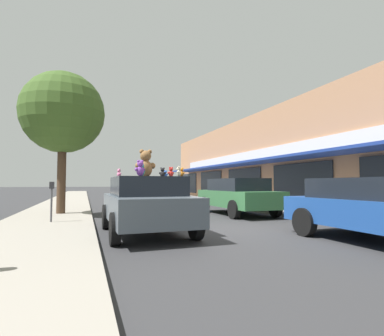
# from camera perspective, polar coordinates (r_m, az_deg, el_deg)

# --- Properties ---
(ground_plane) EXTENTS (260.00, 260.00, 0.00)m
(ground_plane) POSITION_cam_1_polar(r_m,az_deg,el_deg) (9.08, 6.36, -11.44)
(ground_plane) COLOR #333335
(sidewalk_near) EXTENTS (2.88, 90.00, 0.13)m
(sidewalk_near) POSITION_cam_1_polar(r_m,az_deg,el_deg) (8.25, -28.13, -11.52)
(sidewalk_near) COLOR gray
(sidewalk_near) RESTS_ON ground_plane
(sidewalk_far) EXTENTS (2.88, 90.00, 0.13)m
(sidewalk_far) POSITION_cam_1_polar(r_m,az_deg,el_deg) (12.19, 28.70, -8.63)
(sidewalk_far) COLOR gray
(sidewalk_far) RESTS_ON ground_plane
(storefront_row) EXTENTS (13.88, 34.97, 5.96)m
(storefront_row) POSITION_cam_1_polar(r_m,az_deg,el_deg) (22.74, 26.86, 1.45)
(storefront_row) COLOR tan
(storefront_row) RESTS_ON ground_plane
(plush_art_car) EXTENTS (2.10, 4.11, 1.51)m
(plush_art_car) POSITION_cam_1_polar(r_m,az_deg,el_deg) (8.15, -8.71, -6.62)
(plush_art_car) COLOR #4C5660
(plush_art_car) RESTS_ON ground_plane
(teddy_bear_giant) EXTENTS (0.58, 0.36, 0.79)m
(teddy_bear_giant) POSITION_cam_1_polar(r_m,az_deg,el_deg) (8.50, -8.84, 0.79)
(teddy_bear_giant) COLOR olive
(teddy_bear_giant) RESTS_ON plush_art_car
(teddy_bear_black) EXTENTS (0.21, 0.15, 0.28)m
(teddy_bear_black) POSITION_cam_1_polar(r_m,az_deg,el_deg) (8.42, -5.64, -0.86)
(teddy_bear_black) COLOR black
(teddy_bear_black) RESTS_ON plush_art_car
(teddy_bear_purple) EXTENTS (0.29, 0.22, 0.39)m
(teddy_bear_purple) POSITION_cam_1_polar(r_m,az_deg,el_deg) (7.25, -9.85, -0.08)
(teddy_bear_purple) COLOR purple
(teddy_bear_purple) RESTS_ON plush_art_car
(teddy_bear_cream) EXTENTS (0.15, 0.18, 0.25)m
(teddy_bear_cream) POSITION_cam_1_polar(r_m,az_deg,el_deg) (7.29, -2.52, -0.66)
(teddy_bear_cream) COLOR beige
(teddy_bear_cream) RESTS_ON plush_art_car
(teddy_bear_blue) EXTENTS (0.16, 0.10, 0.21)m
(teddy_bear_blue) POSITION_cam_1_polar(r_m,az_deg,el_deg) (8.70, -5.09, -1.14)
(teddy_bear_blue) COLOR blue
(teddy_bear_blue) RESTS_ON plush_art_car
(teddy_bear_white) EXTENTS (0.20, 0.22, 0.31)m
(teddy_bear_white) POSITION_cam_1_polar(r_m,az_deg,el_deg) (8.76, -8.56, -0.83)
(teddy_bear_white) COLOR white
(teddy_bear_white) RESTS_ON plush_art_car
(teddy_bear_orange) EXTENTS (0.16, 0.14, 0.23)m
(teddy_bear_orange) POSITION_cam_1_polar(r_m,az_deg,el_deg) (7.43, -2.01, -0.79)
(teddy_bear_orange) COLOR orange
(teddy_bear_orange) RESTS_ON plush_art_car
(teddy_bear_pink) EXTENTS (0.14, 0.17, 0.24)m
(teddy_bear_pink) POSITION_cam_1_polar(r_m,az_deg,el_deg) (8.50, -13.74, -0.96)
(teddy_bear_pink) COLOR pink
(teddy_bear_pink) RESTS_ON plush_art_car
(teddy_bear_red) EXTENTS (0.21, 0.15, 0.28)m
(teddy_bear_red) POSITION_cam_1_polar(r_m,az_deg,el_deg) (8.15, -4.03, -0.80)
(teddy_bear_red) COLOR red
(teddy_bear_red) RESTS_ON plush_art_car
(teddy_bear_teal) EXTENTS (0.23, 0.18, 0.30)m
(teddy_bear_teal) POSITION_cam_1_polar(r_m,az_deg,el_deg) (7.40, -9.59, -0.45)
(teddy_bear_teal) COLOR teal
(teddy_bear_teal) RESTS_ON plush_art_car
(parked_car_far_left) EXTENTS (2.14, 4.20, 1.47)m
(parked_car_far_left) POSITION_cam_1_polar(r_m,az_deg,el_deg) (8.01, 31.99, -6.25)
(parked_car_far_left) COLOR #1E4793
(parked_car_far_left) RESTS_ON ground_plane
(parked_car_far_center) EXTENTS (2.06, 4.66, 1.56)m
(parked_car_far_center) POSITION_cam_1_polar(r_m,az_deg,el_deg) (13.22, 8.61, -5.10)
(parked_car_far_center) COLOR #336B3D
(parked_car_far_center) RESTS_ON ground_plane
(street_tree) EXTENTS (3.36, 3.36, 5.85)m
(street_tree) POSITION_cam_1_polar(r_m,az_deg,el_deg) (13.72, -23.37, 9.59)
(street_tree) COLOR #473323
(street_tree) RESTS_ON sidewalk_near
(parking_meter) EXTENTS (0.14, 0.10, 1.27)m
(parking_meter) POSITION_cam_1_polar(r_m,az_deg,el_deg) (10.53, -25.18, -4.89)
(parking_meter) COLOR #4C4C51
(parking_meter) RESTS_ON sidewalk_near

